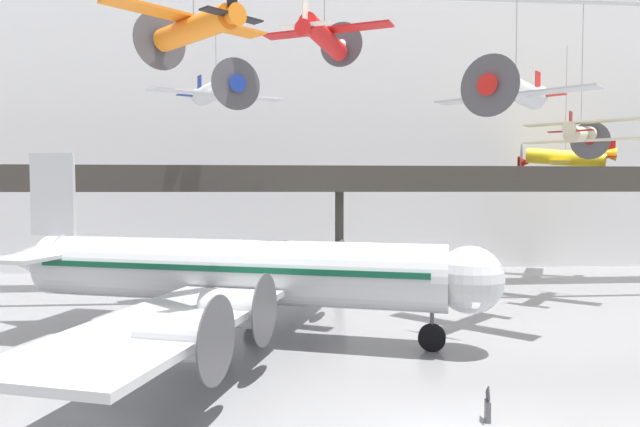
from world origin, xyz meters
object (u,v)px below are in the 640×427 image
object	(u,v)px
suspended_plane_cream_biplane	(581,134)
suspended_plane_orange_highwing	(193,28)
suspended_plane_white_twin	(216,90)
suspended_plane_yellow_lowwing	(565,158)
info_sign_pedestal	(488,408)
airliner_silver_main	(231,272)
suspended_plane_silver_racer	(516,90)
suspended_plane_red_highwing	(324,37)

from	to	relation	value
suspended_plane_cream_biplane	suspended_plane_orange_highwing	bearing A→B (deg)	160.42
suspended_plane_cream_biplane	suspended_plane_white_twin	world-z (taller)	suspended_plane_white_twin
suspended_plane_yellow_lowwing	suspended_plane_cream_biplane	bearing A→B (deg)	94.89
suspended_plane_cream_biplane	info_sign_pedestal	xyz separation A→B (m)	(-13.70, -18.76, -10.95)
airliner_silver_main	suspended_plane_yellow_lowwing	world-z (taller)	suspended_plane_yellow_lowwing
suspended_plane_cream_biplane	info_sign_pedestal	world-z (taller)	suspended_plane_cream_biplane
suspended_plane_cream_biplane	suspended_plane_silver_racer	distance (m)	10.44
suspended_plane_silver_racer	suspended_plane_orange_highwing	bearing A→B (deg)	-23.71
suspended_plane_yellow_lowwing	suspended_plane_silver_racer	bearing A→B (deg)	83.31
suspended_plane_orange_highwing	info_sign_pedestal	bearing A→B (deg)	-160.06
suspended_plane_cream_biplane	airliner_silver_main	bearing A→B (deg)	150.01
suspended_plane_cream_biplane	info_sign_pedestal	size ratio (longest dim) A/B	8.19
airliner_silver_main	info_sign_pedestal	distance (m)	14.97
suspended_plane_orange_highwing	airliner_silver_main	bearing A→B (deg)	-50.95
suspended_plane_white_twin	suspended_plane_yellow_lowwing	size ratio (longest dim) A/B	0.77
suspended_plane_orange_highwing	suspended_plane_yellow_lowwing	bearing A→B (deg)	-90.86
suspended_plane_red_highwing	suspended_plane_yellow_lowwing	distance (m)	28.69
suspended_plane_red_highwing	info_sign_pedestal	bearing A→B (deg)	-134.04
suspended_plane_cream_biplane	suspended_plane_red_highwing	distance (m)	19.59
info_sign_pedestal	suspended_plane_yellow_lowwing	bearing A→B (deg)	71.04
airliner_silver_main	suspended_plane_silver_racer	distance (m)	18.02
airliner_silver_main	suspended_plane_cream_biplane	size ratio (longest dim) A/B	3.04
airliner_silver_main	suspended_plane_cream_biplane	xyz separation A→B (m)	(22.91, 7.35, 7.97)
suspended_plane_silver_racer	suspended_plane_white_twin	xyz separation A→B (m)	(-16.86, 10.05, 1.43)
suspended_plane_silver_racer	suspended_plane_orange_highwing	distance (m)	17.40
info_sign_pedestal	suspended_plane_red_highwing	bearing A→B (deg)	122.26
suspended_plane_red_highwing	suspended_plane_white_twin	bearing A→B (deg)	60.95
airliner_silver_main	suspended_plane_red_highwing	xyz separation A→B (m)	(4.94, 0.84, 12.29)
suspended_plane_cream_biplane	info_sign_pedestal	bearing A→B (deg)	-173.90
airliner_silver_main	suspended_plane_white_twin	xyz separation A→B (m)	(-1.61, 10.48, 11.03)
suspended_plane_white_twin	suspended_plane_orange_highwing	size ratio (longest dim) A/B	1.26
suspended_plane_red_highwing	suspended_plane_orange_highwing	size ratio (longest dim) A/B	0.96
suspended_plane_yellow_lowwing	info_sign_pedestal	world-z (taller)	suspended_plane_yellow_lowwing
suspended_plane_white_twin	suspended_plane_silver_racer	bearing A→B (deg)	33.01
suspended_plane_white_twin	suspended_plane_orange_highwing	distance (m)	15.98
suspended_plane_white_twin	info_sign_pedestal	xyz separation A→B (m)	(10.82, -21.89, -14.00)
suspended_plane_cream_biplane	suspended_plane_yellow_lowwing	size ratio (longest dim) A/B	0.87
suspended_plane_white_twin	suspended_plane_red_highwing	world-z (taller)	same
suspended_plane_red_highwing	suspended_plane_orange_highwing	bearing A→B (deg)	163.34
airliner_silver_main	suspended_plane_orange_highwing	size ratio (longest dim) A/B	4.34
suspended_plane_silver_racer	suspended_plane_orange_highwing	xyz separation A→B (m)	(-16.31, -5.93, 1.28)
suspended_plane_cream_biplane	suspended_plane_red_highwing	world-z (taller)	suspended_plane_red_highwing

